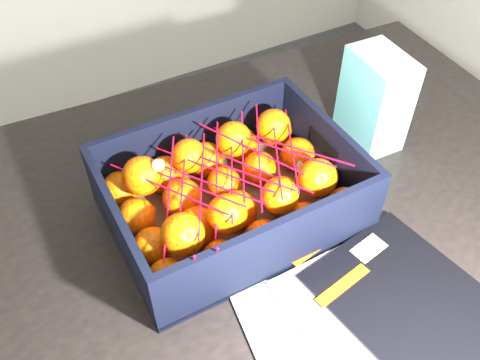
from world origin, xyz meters
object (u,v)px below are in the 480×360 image
produce_crate (231,198)px  retail_carton (375,99)px  magazine_stack (377,326)px  table (263,229)px

produce_crate → retail_carton: (0.33, 0.05, 0.05)m
magazine_stack → retail_carton: retail_carton is taller
table → retail_carton: (0.26, 0.04, 0.19)m
table → retail_carton: retail_carton is taller
table → retail_carton: size_ratio=6.75×
magazine_stack → produce_crate: 0.30m
table → produce_crate: (-0.07, -0.01, 0.14)m
table → magazine_stack: size_ratio=3.23×
magazine_stack → produce_crate: (-0.08, 0.29, 0.03)m
magazine_stack → produce_crate: bearing=104.9°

